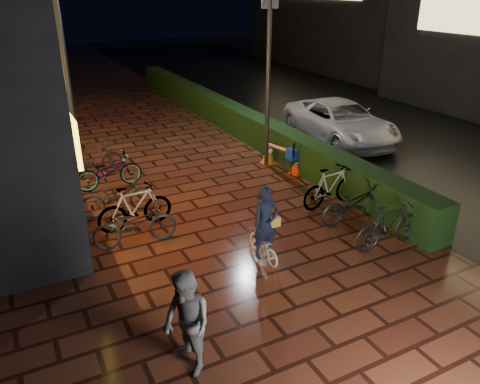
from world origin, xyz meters
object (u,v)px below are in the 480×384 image
van (340,121)px  cyclist (264,233)px  bystander_person (187,323)px  traffic_barrier (282,158)px  cart_assembly (295,155)px

van → cyclist: cyclist is taller
van → cyclist: bearing=-134.4°
bystander_person → cyclist: size_ratio=1.01×
bystander_person → cyclist: bearing=120.3°
cyclist → traffic_barrier: 5.29m
van → cyclist: (-6.46, -5.71, -0.09)m
bystander_person → traffic_barrier: bearing=129.0°
van → cart_assembly: size_ratio=4.58×
cyclist → traffic_barrier: cyclist is taller
traffic_barrier → cyclist: bearing=-126.0°
bystander_person → traffic_barrier: size_ratio=1.02×
bystander_person → cyclist: bystander_person is taller
bystander_person → van: (8.95, 7.79, -0.13)m
van → cart_assembly: 3.77m
bystander_person → cart_assembly: (5.71, 5.86, -0.27)m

